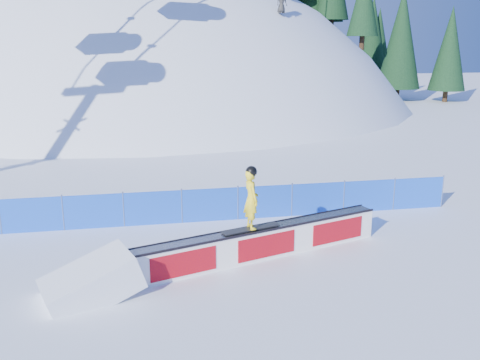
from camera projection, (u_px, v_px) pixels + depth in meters
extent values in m
plane|color=white|center=(159.00, 280.00, 14.42)|extent=(160.00, 160.00, 0.00)
sphere|color=white|center=(149.00, 266.00, 58.91)|extent=(64.00, 64.00, 64.00)
cylinder|color=black|center=(310.00, 2.00, 52.42)|extent=(0.50, 0.50, 1.40)
cylinder|color=black|center=(306.00, 5.00, 54.69)|extent=(0.50, 0.50, 1.40)
cylinder|color=black|center=(337.00, 18.00, 50.26)|extent=(0.50, 0.50, 1.40)
cylinder|color=black|center=(332.00, 37.00, 58.93)|extent=(0.50, 0.50, 1.40)
cone|color=black|center=(334.00, 2.00, 58.00)|extent=(2.65, 2.65, 6.03)
cylinder|color=black|center=(374.00, 57.00, 52.48)|extent=(0.50, 0.50, 1.40)
cone|color=black|center=(377.00, 13.00, 51.42)|extent=(3.11, 3.11, 7.07)
cylinder|color=black|center=(342.00, 52.00, 60.60)|extent=(0.50, 0.50, 1.40)
cone|color=black|center=(344.00, 19.00, 59.67)|extent=(2.65, 2.65, 6.03)
cylinder|color=black|center=(381.00, 81.00, 57.53)|extent=(0.50, 0.50, 1.40)
cone|color=black|center=(384.00, 32.00, 56.23)|extent=(3.92, 3.92, 8.91)
cylinder|color=black|center=(375.00, 89.00, 61.94)|extent=(0.50, 0.50, 1.40)
cone|color=black|center=(377.00, 56.00, 60.96)|extent=(2.83, 2.83, 6.43)
cylinder|color=black|center=(426.00, 93.00, 58.13)|extent=(0.50, 0.50, 1.40)
cone|color=black|center=(430.00, 44.00, 56.82)|extent=(3.98, 3.98, 9.04)
cube|color=blue|center=(153.00, 208.00, 18.54)|extent=(22.00, 0.03, 1.20)
cylinder|color=#425178|center=(0.00, 215.00, 17.62)|extent=(0.05, 0.05, 1.30)
cylinder|color=#425178|center=(63.00, 212.00, 17.98)|extent=(0.05, 0.05, 1.30)
cylinder|color=#425178|center=(124.00, 208.00, 18.34)|extent=(0.05, 0.05, 1.30)
cylinder|color=#425178|center=(182.00, 205.00, 18.71)|extent=(0.05, 0.05, 1.30)
cylinder|color=#425178|center=(238.00, 202.00, 19.07)|extent=(0.05, 0.05, 1.30)
cylinder|color=#425178|center=(292.00, 199.00, 19.43)|extent=(0.05, 0.05, 1.30)
cylinder|color=#425178|center=(344.00, 196.00, 19.79)|extent=(0.05, 0.05, 1.30)
cylinder|color=#425178|center=(394.00, 193.00, 20.16)|extent=(0.05, 0.05, 1.30)
cylinder|color=#425178|center=(442.00, 190.00, 20.52)|extent=(0.05, 0.05, 1.30)
cube|color=white|center=(262.00, 243.00, 15.76)|extent=(7.80, 2.98, 0.91)
cube|color=gray|center=(262.00, 228.00, 15.64)|extent=(7.74, 2.98, 0.04)
cube|color=black|center=(267.00, 231.00, 15.41)|extent=(7.66, 2.53, 0.06)
cube|color=black|center=(258.00, 225.00, 15.86)|extent=(7.66, 2.53, 0.06)
cube|color=red|center=(267.00, 246.00, 15.54)|extent=(7.27, 2.40, 0.68)
cube|color=red|center=(258.00, 240.00, 15.98)|extent=(7.27, 2.40, 0.68)
cube|color=black|center=(251.00, 228.00, 15.44)|extent=(1.81, 0.87, 0.03)
imported|color=yellow|center=(251.00, 199.00, 15.22)|extent=(0.52, 0.70, 1.74)
sphere|color=black|center=(251.00, 172.00, 15.01)|extent=(0.32, 0.32, 0.32)
imported|color=#292929|center=(282.00, 2.00, 39.43)|extent=(0.91, 0.70, 1.65)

